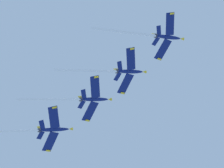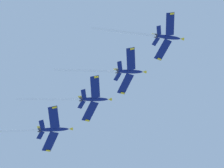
# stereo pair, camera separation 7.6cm
# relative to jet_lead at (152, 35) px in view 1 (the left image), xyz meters

# --- Properties ---
(jet_lead) EXTENTS (29.54, 28.10, 17.07)m
(jet_lead) POSITION_rel_jet_lead_xyz_m (0.00, 0.00, 0.00)
(jet_lead) COLOR navy
(jet_second) EXTENTS (28.40, 26.29, 17.48)m
(jet_second) POSITION_rel_jet_lead_xyz_m (18.77, -4.45, -4.67)
(jet_second) COLOR navy
(jet_third) EXTENTS (27.74, 26.07, 17.04)m
(jet_third) POSITION_rel_jet_lead_xyz_m (34.16, -7.25, -8.96)
(jet_third) COLOR navy
(jet_fourth) EXTENTS (31.08, 28.42, 17.62)m
(jet_fourth) POSITION_rel_jet_lead_xyz_m (53.13, -7.49, -16.21)
(jet_fourth) COLOR navy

